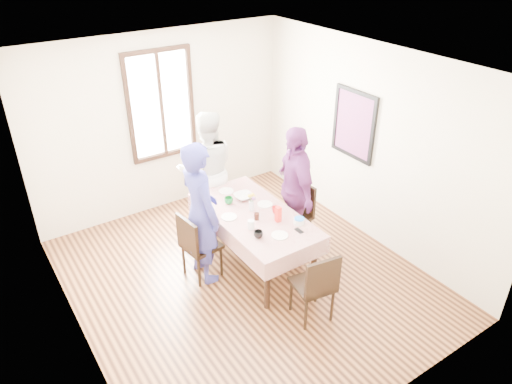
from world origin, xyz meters
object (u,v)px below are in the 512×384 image
(chair_left, at_px, (201,245))
(person_right, at_px, (293,189))
(chair_far, at_px, (209,196))
(person_left, at_px, (201,213))
(chair_right, at_px, (293,216))
(dining_table, at_px, (254,239))
(person_far, at_px, (209,171))
(chair_near, at_px, (313,284))

(chair_left, relative_size, person_right, 0.52)
(chair_far, height_order, person_left, person_left)
(chair_right, bearing_deg, dining_table, 90.68)
(person_right, bearing_deg, chair_far, -132.06)
(person_right, bearing_deg, dining_table, -67.80)
(person_left, xyz_separation_m, person_right, (1.32, -0.11, -0.04))
(dining_table, bearing_deg, person_far, 90.00)
(dining_table, relative_size, chair_right, 1.89)
(chair_far, xyz_separation_m, person_left, (-0.66, -1.02, 0.47))
(chair_left, xyz_separation_m, person_left, (0.02, 0.00, 0.47))
(person_far, bearing_deg, chair_left, 74.43)
(chair_left, bearing_deg, chair_near, 19.86)
(person_left, height_order, person_right, person_left)
(dining_table, bearing_deg, chair_right, 4.52)
(person_right, bearing_deg, person_far, -131.58)
(dining_table, height_order, chair_far, chair_far)
(dining_table, relative_size, chair_left, 1.89)
(chair_right, height_order, person_far, person_far)
(chair_far, bearing_deg, person_left, 65.23)
(person_left, relative_size, person_far, 1.05)
(person_left, distance_m, person_right, 1.32)
(chair_near, bearing_deg, chair_right, 70.16)
(dining_table, distance_m, person_far, 1.26)
(chair_right, relative_size, chair_far, 1.00)
(chair_near, xyz_separation_m, person_right, (0.66, 1.23, 0.43))
(dining_table, distance_m, chair_far, 1.18)
(person_far, distance_m, person_right, 1.29)
(person_far, bearing_deg, person_left, 75.15)
(chair_left, xyz_separation_m, chair_far, (0.68, 1.02, 0.00))
(chair_left, xyz_separation_m, chair_right, (1.36, -0.11, 0.00))
(chair_near, distance_m, person_right, 1.46)
(person_left, bearing_deg, chair_near, -153.98)
(chair_near, bearing_deg, chair_far, 98.96)
(person_left, bearing_deg, chair_far, -33.13)
(dining_table, xyz_separation_m, chair_right, (0.68, 0.05, 0.08))
(chair_left, distance_m, person_far, 1.28)
(chair_right, bearing_deg, person_far, 27.71)
(chair_left, relative_size, person_left, 0.49)
(chair_far, distance_m, person_far, 0.42)
(person_left, bearing_deg, person_right, -94.84)
(chair_left, relative_size, chair_near, 1.00)
(dining_table, bearing_deg, chair_far, 90.00)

